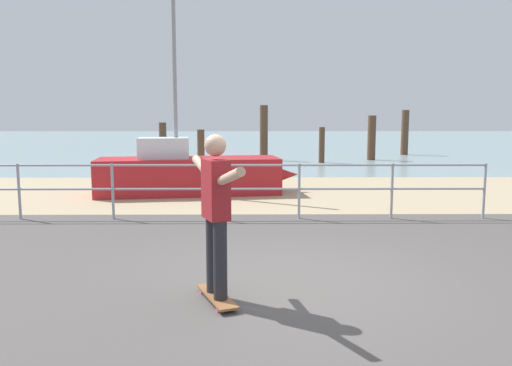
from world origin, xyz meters
TOP-DOWN VIEW (x-y plane):
  - ground_plane at (0.00, -1.00)m, footprint 24.00×10.00m
  - beach_strip at (0.00, 7.00)m, footprint 24.00×6.00m
  - sea_surface at (0.00, 35.00)m, footprint 72.00×50.00m
  - railing_fence at (-1.34, 3.60)m, footprint 10.39×0.05m
  - sailboat at (-1.87, 6.72)m, footprint 5.05×2.00m
  - skateboard at (-0.85, -0.63)m, footprint 0.49×0.82m
  - skateboarder at (-0.85, -0.63)m, footprint 0.63×1.37m
  - groyne_post_0 at (-4.66, 18.16)m, footprint 0.34×0.34m
  - groyne_post_1 at (-2.31, 12.48)m, footprint 0.26×0.26m
  - groyne_post_2 at (0.04, 16.34)m, footprint 0.35×0.35m
  - groyne_post_3 at (2.39, 15.08)m, footprint 0.24×0.24m
  - groyne_post_4 at (4.74, 16.36)m, footprint 0.35×0.35m
  - groyne_post_5 at (7.09, 19.35)m, footprint 0.36×0.36m

SIDE VIEW (x-z plane):
  - ground_plane at x=0.00m, z-range -0.02..0.02m
  - beach_strip at x=0.00m, z-range -0.02..0.02m
  - sea_surface at x=0.00m, z-range -0.02..0.02m
  - skateboard at x=-0.85m, z-range 0.03..0.11m
  - sailboat at x=-1.87m, z-range -1.89..2.93m
  - railing_fence at x=-1.34m, z-range 0.18..1.23m
  - groyne_post_1 at x=-2.31m, z-range 0.00..1.45m
  - groyne_post_3 at x=2.39m, z-range 0.00..1.48m
  - groyne_post_0 at x=-4.66m, z-range 0.00..1.63m
  - groyne_post_4 at x=4.74m, z-range 0.00..1.95m
  - skateboarder at x=-0.85m, z-range 0.19..1.84m
  - groyne_post_5 at x=7.09m, z-range 0.00..2.22m
  - groyne_post_2 at x=0.04m, z-range 0.00..2.39m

